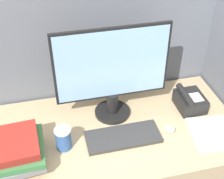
# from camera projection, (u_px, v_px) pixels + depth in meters

# --- Properties ---
(cubicle_panel_rear) EXTENTS (1.85, 0.04, 1.40)m
(cubicle_panel_rear) POSITION_uv_depth(u_px,v_px,m) (95.00, 96.00, 2.05)
(cubicle_panel_rear) COLOR slate
(cubicle_panel_rear) RESTS_ON ground_plane
(desk) EXTENTS (1.45, 0.73, 0.77)m
(desk) POSITION_uv_depth(u_px,v_px,m) (109.00, 175.00, 1.93)
(desk) COLOR tan
(desk) RESTS_ON ground_plane
(monitor) EXTENTS (0.62, 0.20, 0.54)m
(monitor) POSITION_uv_depth(u_px,v_px,m) (112.00, 73.00, 1.65)
(monitor) COLOR black
(monitor) RESTS_ON desk
(keyboard) EXTENTS (0.39, 0.16, 0.02)m
(keyboard) POSITION_uv_depth(u_px,v_px,m) (123.00, 137.00, 1.65)
(keyboard) COLOR #333333
(keyboard) RESTS_ON desk
(mouse) EXTENTS (0.06, 0.05, 0.03)m
(mouse) POSITION_uv_depth(u_px,v_px,m) (170.00, 129.00, 1.69)
(mouse) COLOR silver
(mouse) RESTS_ON desk
(coffee_cup) EXTENTS (0.08, 0.08, 0.12)m
(coffee_cup) POSITION_uv_depth(u_px,v_px,m) (63.00, 138.00, 1.57)
(coffee_cup) COLOR #335999
(coffee_cup) RESTS_ON desk
(book_stack) EXTENTS (0.26, 0.30, 0.14)m
(book_stack) POSITION_uv_depth(u_px,v_px,m) (17.00, 151.00, 1.49)
(book_stack) COLOR silver
(book_stack) RESTS_ON desk
(desk_telephone) EXTENTS (0.15, 0.18, 0.12)m
(desk_telephone) POSITION_uv_depth(u_px,v_px,m) (190.00, 101.00, 1.83)
(desk_telephone) COLOR black
(desk_telephone) RESTS_ON desk
(paper_pile) EXTENTS (0.26, 0.28, 0.01)m
(paper_pile) POSITION_uv_depth(u_px,v_px,m) (213.00, 133.00, 1.68)
(paper_pile) COLOR white
(paper_pile) RESTS_ON desk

